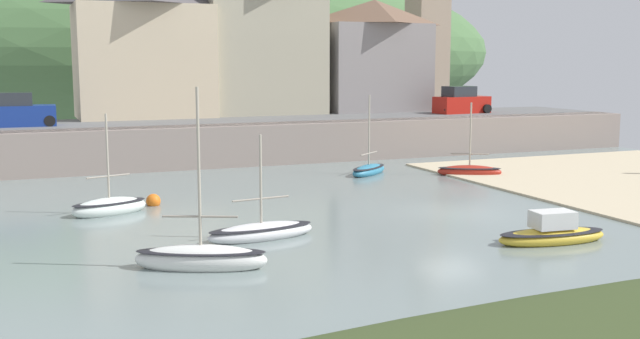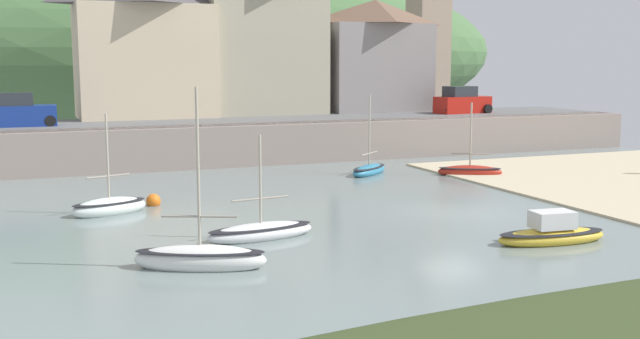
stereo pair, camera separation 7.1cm
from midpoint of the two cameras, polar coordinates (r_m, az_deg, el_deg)
The scene contains 15 objects.
quay_seawall at distance 46.63m, azimuth -1.43°, elevation 2.35°, with size 48.00×9.40×2.40m.
hillside_backdrop at distance 82.17m, azimuth -13.03°, elevation 8.73°, with size 80.00×44.00×20.51m.
waterfront_building_left at distance 51.77m, azimuth -13.17°, elevation 9.29°, with size 9.08×5.63×9.61m.
waterfront_building_centre at distance 53.75m, azimuth -4.20°, elevation 10.04°, with size 8.57×4.58×10.74m.
waterfront_building_right at distance 57.00m, azimuth 4.25°, elevation 8.68°, with size 8.13×4.84×8.27m.
church_with_spire at distance 63.88m, azimuth 8.28°, elevation 11.43°, with size 3.00×3.00×14.34m.
sailboat_white_hull at distance 26.23m, azimuth -4.44°, elevation -4.73°, with size 4.07×1.68×3.79m.
sailboat_nearest_shore at distance 41.30m, azimuth 11.36°, elevation -0.11°, with size 3.50×2.48×4.10m.
sailboat_far_left at distance 41.12m, azimuth 3.80°, elevation -0.01°, with size 3.33×3.03×4.47m.
sailboat_tall_mast at distance 26.74m, azimuth 17.27°, elevation -4.70°, with size 4.12×1.69×1.23m.
motorboat_with_cabin at distance 31.52m, azimuth -15.64°, elevation -2.74°, with size 3.36×2.14×4.24m.
sailboat_blue_trim at distance 22.72m, azimuth -9.01°, elevation -6.66°, with size 4.09×2.70×5.59m.
parked_car_near_slipway at distance 46.69m, azimuth -21.94°, elevation 4.05°, with size 4.15×1.82×1.95m.
parked_car_by_wall at distance 55.55m, azimuth 10.77°, elevation 5.06°, with size 4.27×2.18×1.95m.
mooring_buoy at distance 32.89m, azimuth -12.49°, elevation -2.35°, with size 0.62×0.62×0.62m.
Camera 2 is at (-16.34, -25.91, 6.09)m, focal length 42.12 mm.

